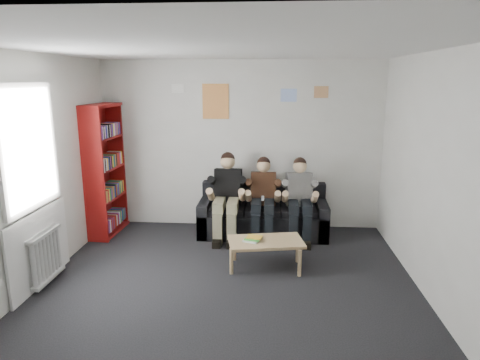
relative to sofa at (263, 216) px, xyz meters
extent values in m
plane|color=black|center=(-0.38, -2.12, -0.28)|extent=(5.00, 5.00, 0.00)
plane|color=silver|center=(-0.38, -2.12, 2.42)|extent=(5.00, 5.00, 0.00)
plane|color=silver|center=(-0.38, 0.38, 1.07)|extent=(4.50, 0.00, 4.50)
plane|color=silver|center=(-0.38, -4.62, 1.07)|extent=(4.50, 0.00, 4.50)
plane|color=silver|center=(-2.63, -2.12, 1.07)|extent=(0.00, 5.00, 5.00)
plane|color=silver|center=(1.87, -2.12, 1.07)|extent=(0.00, 5.00, 5.00)
cube|color=black|center=(0.00, -0.04, -0.09)|extent=(1.98, 0.81, 0.38)
cube|color=black|center=(0.00, 0.28, 0.30)|extent=(1.98, 0.18, 0.39)
cube|color=black|center=(-0.91, -0.04, -0.01)|extent=(0.16, 0.81, 0.54)
cube|color=black|center=(0.91, -0.04, -0.01)|extent=(0.16, 0.81, 0.54)
cube|color=black|center=(0.00, -0.11, 0.15)|extent=(1.66, 0.56, 0.09)
cube|color=maroon|center=(-2.46, -0.13, 0.74)|extent=(0.31, 0.92, 2.03)
cube|color=tan|center=(0.06, -1.29, 0.08)|extent=(0.94, 0.52, 0.04)
cylinder|color=tan|center=(-0.36, -1.51, -0.11)|extent=(0.05, 0.05, 0.34)
cylinder|color=tan|center=(0.49, -1.51, -0.11)|extent=(0.05, 0.05, 0.34)
cylinder|color=tan|center=(-0.36, -1.08, -0.11)|extent=(0.05, 0.05, 0.34)
cylinder|color=tan|center=(0.49, -1.08, -0.11)|extent=(0.05, 0.05, 0.34)
cube|color=silver|center=(-0.13, -1.34, 0.11)|extent=(0.19, 0.14, 0.01)
cube|color=green|center=(-0.11, -1.31, 0.12)|extent=(0.19, 0.14, 0.01)
cube|color=gold|center=(-0.09, -1.28, 0.14)|extent=(0.19, 0.14, 0.01)
cube|color=black|center=(-0.55, 0.02, 0.47)|extent=(0.42, 0.31, 0.59)
sphere|color=tan|center=(-0.55, -0.03, 0.88)|extent=(0.23, 0.23, 0.23)
sphere|color=black|center=(-0.55, -0.01, 0.92)|extent=(0.22, 0.22, 0.22)
cube|color=gray|center=(-0.55, -0.30, 0.27)|extent=(0.37, 0.48, 0.16)
cube|color=gray|center=(-0.55, -0.53, -0.04)|extent=(0.35, 0.15, 0.47)
cube|color=black|center=(-0.55, -0.59, -0.22)|extent=(0.35, 0.27, 0.10)
cube|color=#4B2819|center=(0.00, 0.01, 0.45)|extent=(0.39, 0.28, 0.54)
sphere|color=tan|center=(0.00, -0.03, 0.83)|extent=(0.21, 0.21, 0.21)
sphere|color=black|center=(0.00, -0.02, 0.86)|extent=(0.20, 0.20, 0.20)
cube|color=black|center=(0.00, -0.28, 0.26)|extent=(0.35, 0.44, 0.14)
cube|color=black|center=(0.00, -0.49, -0.04)|extent=(0.33, 0.13, 0.47)
cube|color=black|center=(0.00, -0.55, -0.23)|extent=(0.33, 0.25, 0.10)
cube|color=silver|center=(0.00, -0.38, 0.41)|extent=(0.04, 0.13, 0.04)
cube|color=silver|center=(0.55, 0.01, 0.45)|extent=(0.38, 0.28, 0.54)
sphere|color=tan|center=(0.55, -0.03, 0.83)|extent=(0.21, 0.21, 0.21)
sphere|color=black|center=(0.55, -0.02, 0.86)|extent=(0.20, 0.20, 0.20)
cube|color=black|center=(0.55, -0.28, 0.26)|extent=(0.35, 0.44, 0.14)
cube|color=black|center=(0.55, -0.49, -0.04)|extent=(0.33, 0.13, 0.47)
cube|color=black|center=(0.55, -0.55, -0.23)|extent=(0.33, 0.25, 0.10)
cylinder|color=silver|center=(-2.53, -2.20, 0.07)|extent=(0.06, 0.06, 0.60)
cylinder|color=silver|center=(-2.53, -2.12, 0.07)|extent=(0.06, 0.06, 0.60)
cylinder|color=silver|center=(-2.53, -2.04, 0.07)|extent=(0.06, 0.06, 0.60)
cylinder|color=silver|center=(-2.53, -1.96, 0.07)|extent=(0.06, 0.06, 0.60)
cylinder|color=silver|center=(-2.53, -1.88, 0.07)|extent=(0.06, 0.06, 0.60)
cylinder|color=silver|center=(-2.53, -1.80, 0.07)|extent=(0.06, 0.06, 0.60)
cylinder|color=silver|center=(-2.53, -1.72, 0.07)|extent=(0.06, 0.06, 0.60)
cylinder|color=silver|center=(-2.53, -1.64, 0.07)|extent=(0.06, 0.06, 0.60)
cube|color=silver|center=(-2.53, -1.92, -0.21)|extent=(0.10, 0.64, 0.04)
cube|color=silver|center=(-2.53, -1.92, 0.35)|extent=(0.10, 0.64, 0.04)
cube|color=white|center=(-2.61, -1.92, 1.37)|extent=(0.02, 1.00, 1.30)
cube|color=white|center=(-2.60, -1.92, 2.05)|extent=(0.05, 1.12, 0.06)
cube|color=white|center=(-2.60, -1.92, 0.69)|extent=(0.05, 1.12, 0.06)
cube|color=white|center=(-2.60, -1.92, 0.17)|extent=(0.03, 1.30, 0.90)
cube|color=#E3BF50|center=(-0.78, 0.37, 1.77)|extent=(0.42, 0.01, 0.55)
cube|color=#457FEC|center=(0.37, 0.37, 1.87)|extent=(0.25, 0.01, 0.20)
cube|color=#B6386C|center=(0.87, 0.37, 1.92)|extent=(0.22, 0.01, 0.18)
cube|color=white|center=(-1.38, 0.37, 1.97)|extent=(0.20, 0.01, 0.14)
camera|label=1|loc=(0.11, -6.46, 2.12)|focal=32.00mm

